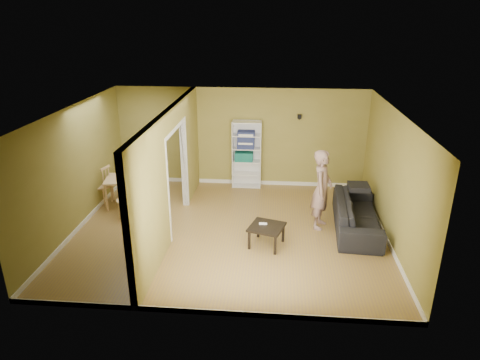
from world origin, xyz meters
name	(u,v)px	position (x,y,z in m)	size (l,w,h in m)	color
room_shell	(229,174)	(0.00, 0.00, 1.30)	(6.50, 6.50, 6.50)	olive
partition	(171,172)	(-1.20, 0.00, 1.30)	(0.22, 5.50, 2.60)	olive
wall_speaker	(299,117)	(1.50, 2.69, 1.90)	(0.10, 0.10, 0.10)	black
sofa	(357,210)	(2.70, 0.36, 0.44)	(0.98, 2.29, 0.87)	#303031
person	(322,183)	(1.92, 0.39, 1.02)	(0.58, 0.74, 2.04)	slate
bookshelf	(247,154)	(0.17, 2.60, 0.89)	(0.75, 0.33, 1.79)	white
paper_box_teal	(244,156)	(0.10, 2.56, 0.85)	(0.46, 0.30, 0.24)	#0D6D75
paper_box_navy_b	(246,144)	(0.15, 2.56, 1.19)	(0.44, 0.29, 0.22)	#1B1A50
paper_box_navy_c	(246,135)	(0.16, 2.56, 1.42)	(0.44, 0.29, 0.23)	navy
coffee_table	(267,229)	(0.79, -0.53, 0.36)	(0.64, 0.64, 0.43)	black
game_controller	(263,224)	(0.72, -0.46, 0.44)	(0.16, 0.04, 0.03)	white
dining_table	(130,181)	(-2.51, 1.13, 0.62)	(1.12, 0.75, 0.70)	#DEB191
chair_left	(101,185)	(-3.25, 1.15, 0.49)	(0.44, 0.44, 0.97)	tan
chair_near	(125,199)	(-2.41, 0.45, 0.45)	(0.42, 0.42, 0.91)	#D7AC7E
chair_far	(143,177)	(-2.39, 1.77, 0.48)	(0.44, 0.44, 0.97)	tan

